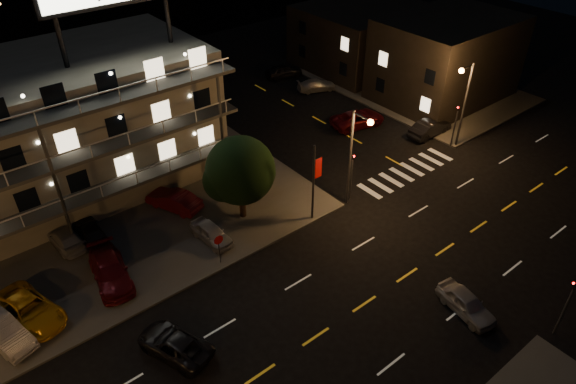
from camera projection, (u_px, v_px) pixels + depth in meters
ground at (341, 320)px, 30.71m from camera, size 140.00×140.00×0.00m
curb_nw at (1, 243)px, 36.22m from camera, size 44.00×24.00×0.15m
curb_ne at (411, 84)px, 58.62m from camera, size 16.00×24.00×0.15m
motel at (23, 139)px, 37.68m from camera, size 28.00×13.80×18.10m
side_bldg_front at (446, 59)px, 53.65m from camera, size 14.06×10.00×8.50m
side_bldg_back at (363, 36)px, 61.70m from camera, size 14.06×12.00×7.00m
streetlight_nc at (354, 150)px, 37.18m from camera, size 0.44×1.92×8.00m
streetlight_ne at (464, 97)px, 44.36m from camera, size 1.92×0.44×8.00m
signal_nw at (352, 172)px, 39.19m from camera, size 0.20×0.27×4.60m
signal_sw at (567, 303)px, 28.41m from camera, size 0.20×0.27×4.60m
signal_ne at (456, 122)px, 45.81m from camera, size 0.27×0.20×4.60m
banner_north at (314, 181)px, 36.63m from camera, size 0.83×0.16×6.40m
stop_sign at (219, 245)px, 33.62m from camera, size 0.91×0.11×2.61m
tree at (240, 172)px, 36.42m from camera, size 5.21×5.02×6.56m
lot_car_1 at (2, 331)px, 28.90m from camera, size 2.83×4.83×1.50m
lot_car_2 at (29, 310)px, 30.22m from camera, size 3.69×5.62×1.44m
lot_car_3 at (110, 271)px, 32.81m from camera, size 2.92×5.42×1.49m
lot_car_4 at (211, 233)px, 36.04m from camera, size 1.78×3.82×1.26m
lot_car_7 at (65, 237)px, 35.69m from camera, size 2.02×4.34×1.23m
lot_car_8 at (89, 231)px, 36.18m from camera, size 1.74×4.05×1.36m
lot_car_9 at (174, 200)px, 39.04m from camera, size 3.21×4.74×1.48m
side_car_0 at (430, 128)px, 48.60m from camera, size 4.67×1.65×1.54m
side_car_1 at (358, 119)px, 50.15m from camera, size 5.86×3.52×1.52m
side_car_2 at (316, 85)px, 56.95m from camera, size 4.65×3.18×1.25m
side_car_3 at (284, 71)px, 60.02m from camera, size 4.65×2.59×1.50m
road_car_east at (466, 303)px, 30.88m from camera, size 2.24×4.18×1.35m
road_car_west at (175, 344)px, 28.50m from camera, size 3.47×4.99×1.26m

